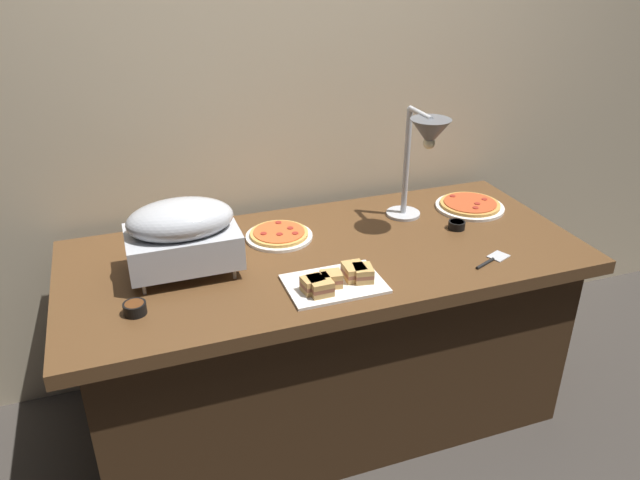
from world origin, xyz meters
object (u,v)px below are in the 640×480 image
pizza_plate_front (279,235)px  pizza_plate_center (470,205)px  chafing_dish (182,233)px  serving_spatula (492,260)px  sauce_cup_near (457,225)px  sauce_cup_far (135,308)px  sandwich_platter (336,281)px  heat_lamp (425,143)px

pizza_plate_front → pizza_plate_center: bearing=-0.0°
chafing_dish → pizza_plate_center: (1.22, 0.15, -0.14)m
pizza_plate_center → serving_spatula: 0.46m
pizza_plate_center → sauce_cup_near: same height
pizza_plate_center → sauce_cup_far: size_ratio=4.08×
chafing_dish → sauce_cup_near: (1.06, -0.01, -0.13)m
serving_spatula → pizza_plate_center: bearing=67.9°
pizza_plate_front → sauce_cup_far: bearing=-147.9°
pizza_plate_center → sauce_cup_far: sauce_cup_far is taller
pizza_plate_front → sandwich_platter: bearing=-79.6°
chafing_dish → sandwich_platter: 0.54m
sandwich_platter → serving_spatula: 0.59m
sauce_cup_near → chafing_dish: bearing=179.4°
chafing_dish → heat_lamp: bearing=2.7°
chafing_dish → sauce_cup_far: 0.31m
pizza_plate_center → chafing_dish: bearing=-173.2°
sauce_cup_near → sauce_cup_far: (-1.25, -0.20, 0.00)m
sandwich_platter → sauce_cup_near: size_ratio=4.85×
chafing_dish → serving_spatula: (1.04, -0.28, -0.15)m
sandwich_platter → sauce_cup_far: 0.64m
pizza_plate_front → sandwich_platter: (0.08, -0.41, 0.01)m
chafing_dish → serving_spatula: bearing=-15.2°
sandwich_platter → serving_spatula: (0.59, -0.02, -0.02)m
pizza_plate_center → heat_lamp: bearing=-161.2°
sauce_cup_near → serving_spatula: 0.27m
chafing_dish → pizza_plate_center: chafing_dish is taller
pizza_plate_center → sandwich_platter: bearing=-151.8°
heat_lamp → sauce_cup_far: size_ratio=6.50×
sandwich_platter → sauce_cup_near: sandwich_platter is taller
sauce_cup_far → serving_spatula: bearing=-3.6°
pizza_plate_front → sauce_cup_far: (-0.56, -0.35, 0.01)m
pizza_plate_front → sauce_cup_far: size_ratio=3.64×
chafing_dish → sandwich_platter: (0.45, -0.27, -0.13)m
chafing_dish → sauce_cup_near: 1.07m
heat_lamp → serving_spatula: 0.49m
sandwich_platter → serving_spatula: sandwich_platter is taller
heat_lamp → sauce_cup_far: heat_lamp is taller
sauce_cup_far → serving_spatula: (1.23, -0.08, -0.02)m
pizza_plate_center → serving_spatula: pizza_plate_center is taller
pizza_plate_front → serving_spatula: (0.67, -0.43, -0.01)m
sauce_cup_far → heat_lamp: bearing=12.8°
pizza_plate_front → sauce_cup_near: same height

